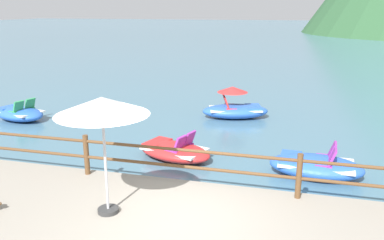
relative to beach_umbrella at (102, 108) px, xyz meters
The scene contains 7 objects.
ground_plane 40.10m from the beach_umbrella, 88.44° to the left, with size 200.00×200.00×0.00m, color #477084.
dock_railing 2.40m from the beach_umbrella, 55.09° to the left, with size 23.92×0.12×0.95m.
beach_umbrella is the anchor object (origin of this frame).
pedal_boat_0 9.68m from the beach_umbrella, 136.99° to the left, with size 2.45×1.81×0.85m.
pedal_boat_1 5.82m from the beach_umbrella, 44.06° to the left, with size 2.41×1.43×0.87m.
pedal_boat_2 4.59m from the beach_umbrella, 89.28° to the left, with size 2.49×1.84×0.81m.
pedal_boat_4 9.17m from the beach_umbrella, 83.52° to the left, with size 2.78×1.90×1.24m.
Camera 1 is at (2.25, -6.33, 4.15)m, focal length 37.97 mm.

